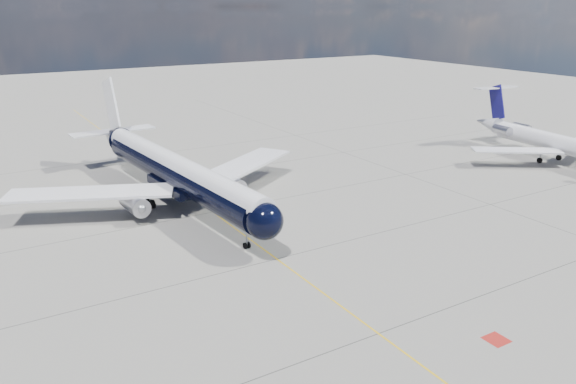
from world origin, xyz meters
name	(u,v)px	position (x,y,z in m)	size (l,w,h in m)	color
ground	(196,200)	(0.00, 30.00, 0.00)	(320.00, 320.00, 0.00)	gray
taxiway_centerline	(213,212)	(0.00, 25.00, 0.00)	(0.16, 160.00, 0.01)	gold
red_marking	(496,340)	(6.80, -10.00, 0.00)	(1.60, 1.60, 0.01)	maroon
main_airliner	(173,170)	(-2.63, 30.50, 4.15)	(37.96, 46.34, 13.38)	black
regional_jet	(547,139)	(53.95, 19.80, 3.31)	(26.81, 30.98, 10.49)	white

